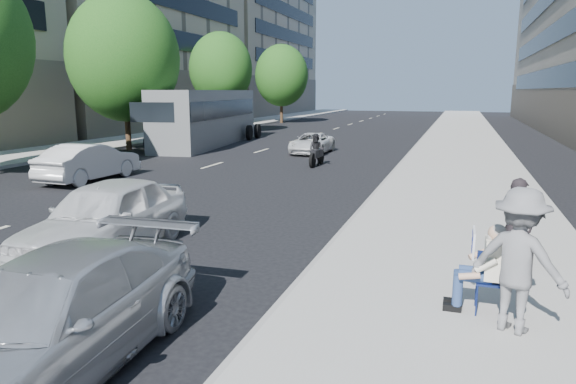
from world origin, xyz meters
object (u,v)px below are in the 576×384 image
at_px(pedestrian_woman, 516,224).
at_px(parked_sedan, 50,318).
at_px(white_sedan_mid, 89,162).
at_px(motorcycle, 316,152).
at_px(bus, 208,118).
at_px(white_sedan_far, 312,143).
at_px(seated_protester, 484,263).
at_px(jogger, 519,261).
at_px(white_sedan_near, 106,217).

xyz_separation_m(pedestrian_woman, parked_sedan, (-5.41, -5.19, -0.29)).
bearing_deg(parked_sedan, white_sedan_mid, 125.10).
distance_m(white_sedan_mid, motorcycle, 9.34).
height_order(parked_sedan, bus, bus).
xyz_separation_m(parked_sedan, white_sedan_mid, (-8.50, 11.05, 0.01)).
distance_m(parked_sedan, motorcycle, 17.38).
xyz_separation_m(parked_sedan, motorcycle, (-1.57, 17.31, -0.04)).
bearing_deg(bus, white_sedan_far, -24.83).
bearing_deg(seated_protester, motorcycle, 114.12).
xyz_separation_m(pedestrian_woman, motorcycle, (-6.98, 12.11, -0.33)).
relative_size(jogger, parked_sedan, 0.41).
distance_m(white_sedan_near, bus, 21.66).
relative_size(parked_sedan, motorcycle, 2.30).
bearing_deg(parked_sedan, white_sedan_near, 117.44).
distance_m(pedestrian_woman, bus, 24.61).
bearing_deg(jogger, bus, -29.47).
height_order(parked_sedan, white_sedan_mid, white_sedan_mid).
distance_m(motorcycle, bus, 11.13).
distance_m(jogger, parked_sedan, 5.81).
xyz_separation_m(white_sedan_far, motorcycle, (1.47, -4.46, 0.11)).
bearing_deg(parked_sedan, white_sedan_far, 95.48).
bearing_deg(seated_protester, jogger, -52.04).
distance_m(white_sedan_mid, bus, 13.22).
bearing_deg(white_sedan_far, pedestrian_woman, -63.08).
bearing_deg(pedestrian_woman, white_sedan_far, -28.03).
xyz_separation_m(white_sedan_near, bus, (-8.03, 20.10, 0.88)).
height_order(parked_sedan, white_sedan_far, parked_sedan).
relative_size(jogger, white_sedan_mid, 0.46).
distance_m(jogger, pedestrian_woman, 2.63).
xyz_separation_m(parked_sedan, white_sedan_near, (-2.30, 4.00, 0.08)).
bearing_deg(white_sedan_mid, jogger, 149.93).
relative_size(seated_protester, pedestrian_woman, 0.80).
relative_size(white_sedan_mid, white_sedan_far, 1.10).
height_order(pedestrian_woman, white_sedan_mid, pedestrian_woman).
distance_m(seated_protester, motorcycle, 15.60).
relative_size(white_sedan_far, bus, 0.31).
relative_size(jogger, white_sedan_near, 0.43).
relative_size(pedestrian_woman, parked_sedan, 0.35).
relative_size(white_sedan_mid, motorcycle, 2.05).
xyz_separation_m(white_sedan_near, motorcycle, (0.73, 13.31, -0.12)).
distance_m(pedestrian_woman, motorcycle, 13.98).
distance_m(white_sedan_near, motorcycle, 13.33).
distance_m(pedestrian_woman, white_sedan_mid, 15.09).
distance_m(white_sedan_near, white_sedan_far, 17.79).
xyz_separation_m(white_sedan_near, white_sedan_mid, (-6.20, 7.05, -0.07)).
height_order(jogger, parked_sedan, jogger).
bearing_deg(seated_protester, bus, 125.74).
height_order(motorcycle, bus, bus).
height_order(pedestrian_woman, parked_sedan, pedestrian_woman).
height_order(parked_sedan, white_sedan_near, white_sedan_near).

